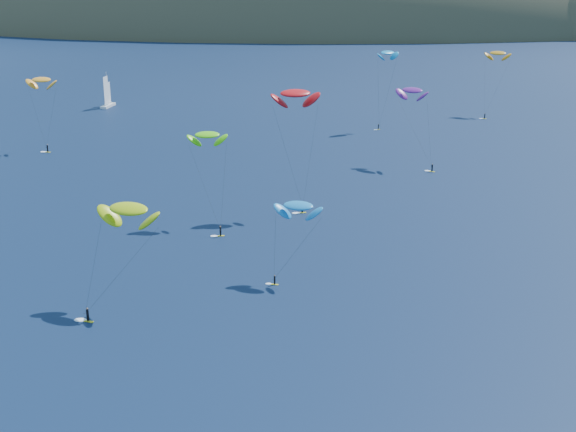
{
  "coord_description": "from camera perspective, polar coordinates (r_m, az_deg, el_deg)",
  "views": [
    {
      "loc": [
        15.46,
        -49.0,
        52.45
      ],
      "look_at": [
        12.18,
        80.0,
        9.0
      ],
      "focal_mm": 50.0,
      "sensor_mm": 36.0,
      "label": 1
    }
  ],
  "objects": [
    {
      "name": "kitesurfer_3",
      "position": [
        159.0,
        -5.76,
        5.75
      ],
      "size": [
        7.98,
        12.95,
        19.47
      ],
      "rotation": [
        0.0,
        0.0,
        0.11
      ],
      "color": "yellow",
      "rests_on": "ground"
    },
    {
      "name": "kitesurfer_2",
      "position": [
        123.43,
        -11.28,
        0.49
      ],
      "size": [
        11.47,
        12.62,
        17.63
      ],
      "rotation": [
        0.0,
        0.0,
        -0.34
      ],
      "color": "yellow",
      "rests_on": "ground"
    },
    {
      "name": "kitesurfer_11",
      "position": [
        274.86,
        14.7,
        11.14
      ],
      "size": [
        10.09,
        13.81,
        21.81
      ],
      "rotation": [
        0.0,
        0.0,
        -0.26
      ],
      "color": "yellow",
      "rests_on": "ground"
    },
    {
      "name": "kitesurfer_1",
      "position": [
        228.38,
        -17.14,
        9.23
      ],
      "size": [
        9.2,
        9.61,
        20.89
      ],
      "rotation": [
        0.0,
        0.0,
        -0.22
      ],
      "color": "yellow",
      "rests_on": "ground"
    },
    {
      "name": "kitesurfer_4",
      "position": [
        245.19,
        7.11,
        11.45
      ],
      "size": [
        8.06,
        7.76,
        24.6
      ],
      "rotation": [
        0.0,
        0.0,
        0.59
      ],
      "color": "yellow",
      "rests_on": "ground"
    },
    {
      "name": "sailboat",
      "position": [
        285.35,
        -12.69,
        7.76
      ],
      "size": [
        9.99,
        8.55,
        12.1
      ],
      "rotation": [
        0.0,
        0.0,
        -0.18
      ],
      "color": "silver",
      "rests_on": "ground"
    },
    {
      "name": "kitesurfer_5",
      "position": [
        130.98,
        0.73,
        0.73
      ],
      "size": [
        8.59,
        7.16,
        14.42
      ],
      "rotation": [
        0.0,
        0.0,
        -0.24
      ],
      "color": "yellow",
      "rests_on": "ground"
    },
    {
      "name": "kitesurfer_9",
      "position": [
        164.5,
        0.53,
        8.71
      ],
      "size": [
        10.39,
        7.92,
        26.91
      ],
      "rotation": [
        0.0,
        0.0,
        0.23
      ],
      "color": "yellow",
      "rests_on": "ground"
    },
    {
      "name": "kitesurfer_6",
      "position": [
        204.93,
        8.83,
        8.82
      ],
      "size": [
        9.88,
        14.24,
        20.78
      ],
      "rotation": [
        0.0,
        0.0,
        -0.6
      ],
      "color": "yellow",
      "rests_on": "ground"
    },
    {
      "name": "island",
      "position": [
        615.08,
        3.77,
        12.67
      ],
      "size": [
        730.0,
        300.0,
        210.0
      ],
      "color": "#3D3526",
      "rests_on": "ground"
    }
  ]
}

